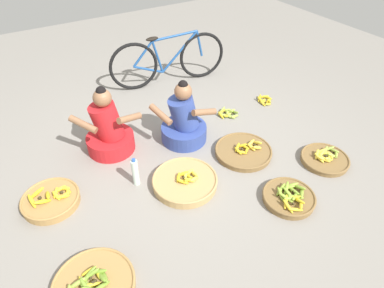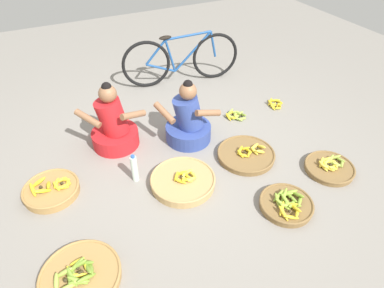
{
  "view_description": "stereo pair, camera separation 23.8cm",
  "coord_description": "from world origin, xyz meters",
  "px_view_note": "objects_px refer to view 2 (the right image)",
  "views": [
    {
      "loc": [
        -1.3,
        -2.35,
        2.38
      ],
      "look_at": [
        0.0,
        -0.2,
        0.35
      ],
      "focal_mm": 30.87,
      "sensor_mm": 36.0,
      "label": 1
    },
    {
      "loc": [
        -1.09,
        -2.46,
        2.38
      ],
      "look_at": [
        0.0,
        -0.2,
        0.35
      ],
      "focal_mm": 30.87,
      "sensor_mm": 36.0,
      "label": 2
    }
  ],
  "objects_px": {
    "loose_bananas_mid_right": "(235,116)",
    "water_bottle": "(135,169)",
    "vendor_woman_front": "(188,122)",
    "vendor_woman_behind": "(114,126)",
    "banana_basket_back_right": "(286,204)",
    "banana_basket_near_bicycle": "(330,167)",
    "banana_basket_front_right": "(80,276)",
    "banana_basket_back_left": "(183,181)",
    "loose_bananas_front_left": "(275,104)",
    "bicycle_leaning": "(181,59)",
    "banana_basket_near_vendor": "(51,190)",
    "banana_basket_mid_left": "(246,154)"
  },
  "relations": [
    {
      "from": "loose_bananas_mid_right",
      "to": "water_bottle",
      "type": "relative_size",
      "value": 0.83
    },
    {
      "from": "vendor_woman_front",
      "to": "vendor_woman_behind",
      "type": "xyz_separation_m",
      "value": [
        -0.78,
        0.27,
        0.01
      ]
    },
    {
      "from": "vendor_woman_behind",
      "to": "banana_basket_back_right",
      "type": "distance_m",
      "value": 1.98
    },
    {
      "from": "banana_basket_near_bicycle",
      "to": "water_bottle",
      "type": "distance_m",
      "value": 2.0
    },
    {
      "from": "banana_basket_front_right",
      "to": "banana_basket_back_left",
      "type": "bearing_deg",
      "value": 27.24
    },
    {
      "from": "vendor_woman_front",
      "to": "loose_bananas_front_left",
      "type": "xyz_separation_m",
      "value": [
        1.36,
        0.14,
        -0.21
      ]
    },
    {
      "from": "loose_bananas_mid_right",
      "to": "vendor_woman_front",
      "type": "bearing_deg",
      "value": -169.06
    },
    {
      "from": "bicycle_leaning",
      "to": "loose_bananas_mid_right",
      "type": "bearing_deg",
      "value": -79.13
    },
    {
      "from": "banana_basket_near_vendor",
      "to": "banana_basket_mid_left",
      "type": "xyz_separation_m",
      "value": [
        1.98,
        -0.36,
        -0.01
      ]
    },
    {
      "from": "banana_basket_near_vendor",
      "to": "banana_basket_near_bicycle",
      "type": "bearing_deg",
      "value": -19.13
    },
    {
      "from": "vendor_woman_behind",
      "to": "water_bottle",
      "type": "relative_size",
      "value": 2.45
    },
    {
      "from": "bicycle_leaning",
      "to": "banana_basket_front_right",
      "type": "distance_m",
      "value": 3.22
    },
    {
      "from": "banana_basket_back_left",
      "to": "loose_bananas_mid_right",
      "type": "relative_size",
      "value": 2.41
    },
    {
      "from": "banana_basket_near_bicycle",
      "to": "loose_bananas_mid_right",
      "type": "height_order",
      "value": "banana_basket_near_bicycle"
    },
    {
      "from": "loose_bananas_mid_right",
      "to": "loose_bananas_front_left",
      "type": "xyz_separation_m",
      "value": [
        0.63,
        0.0,
        -0.0
      ]
    },
    {
      "from": "banana_basket_mid_left",
      "to": "loose_bananas_mid_right",
      "type": "relative_size",
      "value": 2.34
    },
    {
      "from": "vendor_woman_front",
      "to": "banana_basket_mid_left",
      "type": "relative_size",
      "value": 1.21
    },
    {
      "from": "loose_bananas_front_left",
      "to": "water_bottle",
      "type": "bearing_deg",
      "value": -166.21
    },
    {
      "from": "banana_basket_back_right",
      "to": "banana_basket_back_left",
      "type": "bearing_deg",
      "value": 136.98
    },
    {
      "from": "water_bottle",
      "to": "bicycle_leaning",
      "type": "bearing_deg",
      "value": 52.81
    },
    {
      "from": "banana_basket_near_vendor",
      "to": "vendor_woman_front",
      "type": "bearing_deg",
      "value": 7.54
    },
    {
      "from": "vendor_woman_front",
      "to": "banana_basket_near_bicycle",
      "type": "height_order",
      "value": "vendor_woman_front"
    },
    {
      "from": "banana_basket_mid_left",
      "to": "banana_basket_back_left",
      "type": "xyz_separation_m",
      "value": [
        -0.79,
        -0.08,
        0.01
      ]
    },
    {
      "from": "bicycle_leaning",
      "to": "water_bottle",
      "type": "height_order",
      "value": "bicycle_leaning"
    },
    {
      "from": "banana_basket_back_left",
      "to": "water_bottle",
      "type": "bearing_deg",
      "value": 146.18
    },
    {
      "from": "loose_bananas_mid_right",
      "to": "banana_basket_front_right",
      "type": "bearing_deg",
      "value": -148.37
    },
    {
      "from": "bicycle_leaning",
      "to": "banana_basket_back_left",
      "type": "height_order",
      "value": "bicycle_leaning"
    },
    {
      "from": "water_bottle",
      "to": "loose_bananas_mid_right",
      "type": "bearing_deg",
      "value": 19.1
    },
    {
      "from": "bicycle_leaning",
      "to": "banana_basket_back_right",
      "type": "distance_m",
      "value": 2.65
    },
    {
      "from": "banana_basket_back_left",
      "to": "water_bottle",
      "type": "height_order",
      "value": "water_bottle"
    },
    {
      "from": "banana_basket_near_vendor",
      "to": "banana_basket_back_left",
      "type": "distance_m",
      "value": 1.27
    },
    {
      "from": "vendor_woman_front",
      "to": "vendor_woman_behind",
      "type": "bearing_deg",
      "value": 161.06
    },
    {
      "from": "banana_basket_near_vendor",
      "to": "banana_basket_back_left",
      "type": "bearing_deg",
      "value": -20.26
    },
    {
      "from": "banana_basket_near_bicycle",
      "to": "banana_basket_front_right",
      "type": "distance_m",
      "value": 2.57
    },
    {
      "from": "vendor_woman_behind",
      "to": "water_bottle",
      "type": "bearing_deg",
      "value": -88.37
    },
    {
      "from": "vendor_woman_front",
      "to": "banana_basket_near_vendor",
      "type": "xyz_separation_m",
      "value": [
        -1.55,
        -0.21,
        -0.19
      ]
    },
    {
      "from": "loose_bananas_front_left",
      "to": "banana_basket_near_bicycle",
      "type": "bearing_deg",
      "value": -101.74
    },
    {
      "from": "vendor_woman_front",
      "to": "water_bottle",
      "type": "distance_m",
      "value": 0.86
    },
    {
      "from": "banana_basket_mid_left",
      "to": "banana_basket_front_right",
      "type": "bearing_deg",
      "value": -161.17
    },
    {
      "from": "bicycle_leaning",
      "to": "banana_basket_back_right",
      "type": "xyz_separation_m",
      "value": [
        -0.13,
        -2.62,
        -0.31
      ]
    },
    {
      "from": "banana_basket_back_left",
      "to": "water_bottle",
      "type": "relative_size",
      "value": 2.01
    },
    {
      "from": "banana_basket_back_right",
      "to": "bicycle_leaning",
      "type": "bearing_deg",
      "value": 87.07
    },
    {
      "from": "bicycle_leaning",
      "to": "banana_basket_back_right",
      "type": "relative_size",
      "value": 3.39
    },
    {
      "from": "vendor_woman_front",
      "to": "loose_bananas_front_left",
      "type": "bearing_deg",
      "value": 6.09
    },
    {
      "from": "vendor_woman_front",
      "to": "banana_basket_back_left",
      "type": "xyz_separation_m",
      "value": [
        -0.36,
        -0.64,
        -0.19
      ]
    },
    {
      "from": "vendor_woman_behind",
      "to": "banana_basket_back_left",
      "type": "relative_size",
      "value": 1.22
    },
    {
      "from": "banana_basket_mid_left",
      "to": "banana_basket_near_bicycle",
      "type": "bearing_deg",
      "value": -39.87
    },
    {
      "from": "vendor_woman_front",
      "to": "loose_bananas_mid_right",
      "type": "distance_m",
      "value": 0.77
    },
    {
      "from": "banana_basket_near_vendor",
      "to": "vendor_woman_behind",
      "type": "bearing_deg",
      "value": 31.62
    },
    {
      "from": "vendor_woman_behind",
      "to": "bicycle_leaning",
      "type": "height_order",
      "value": "vendor_woman_behind"
    }
  ]
}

